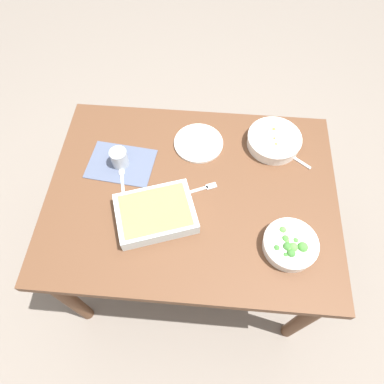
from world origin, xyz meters
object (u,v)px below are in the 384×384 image
at_px(baking_dish, 156,213).
at_px(side_plate, 199,143).
at_px(spoon_by_stew, 289,154).
at_px(stew_bowl, 274,140).
at_px(fork_on_table, 199,189).
at_px(drink_cup, 120,159).
at_px(spoon_spare, 122,180).
at_px(broccoli_bowl, 290,245).
at_px(spoon_by_broccoli, 278,241).

bearing_deg(baking_dish, side_plate, -110.30).
bearing_deg(side_plate, spoon_by_stew, 176.08).
relative_size(stew_bowl, baking_dish, 0.67).
bearing_deg(stew_bowl, fork_on_table, 40.27).
distance_m(drink_cup, fork_on_table, 0.37).
xyz_separation_m(spoon_by_stew, spoon_spare, (0.71, 0.19, 0.00)).
bearing_deg(broccoli_bowl, drink_cup, -25.03).
distance_m(stew_bowl, broccoli_bowl, 0.49).
height_order(side_plate, spoon_by_broccoli, side_plate).
xyz_separation_m(drink_cup, spoon_by_broccoli, (-0.67, 0.31, -0.03)).
bearing_deg(baking_dish, drink_cup, -52.30).
distance_m(side_plate, spoon_by_stew, 0.40).
bearing_deg(spoon_spare, baking_dish, 136.40).
bearing_deg(spoon_by_broccoli, fork_on_table, -32.67).
bearing_deg(side_plate, spoon_by_broccoli, 127.38).
height_order(side_plate, fork_on_table, side_plate).
bearing_deg(drink_cup, fork_on_table, 163.67).
height_order(spoon_by_stew, spoon_by_broccoli, same).
distance_m(broccoli_bowl, fork_on_table, 0.42).
height_order(drink_cup, spoon_by_stew, drink_cup).
xyz_separation_m(side_plate, spoon_by_stew, (-0.40, 0.03, -0.00)).
bearing_deg(drink_cup, spoon_by_stew, -171.42).
distance_m(baking_dish, spoon_by_broccoli, 0.48).
bearing_deg(drink_cup, baking_dish, 127.70).
height_order(baking_dish, spoon_spare, baking_dish).
height_order(baking_dish, drink_cup, drink_cup).
relative_size(stew_bowl, drink_cup, 2.82).
bearing_deg(drink_cup, broccoli_bowl, 154.97).
bearing_deg(spoon_by_broccoli, drink_cup, -24.64).
xyz_separation_m(broccoli_bowl, side_plate, (0.38, -0.47, -0.02)).
bearing_deg(baking_dish, spoon_spare, -43.60).
bearing_deg(side_plate, baking_dish, 69.70).
xyz_separation_m(drink_cup, spoon_spare, (-0.02, 0.08, -0.03)).
xyz_separation_m(spoon_spare, fork_on_table, (-0.33, 0.02, -0.00)).
relative_size(side_plate, spoon_spare, 1.26).
xyz_separation_m(broccoli_bowl, drink_cup, (0.70, -0.33, 0.01)).
distance_m(drink_cup, spoon_by_broccoli, 0.73).
distance_m(spoon_by_broccoli, spoon_spare, 0.68).
bearing_deg(stew_bowl, baking_dish, 40.45).
bearing_deg(spoon_spare, spoon_by_stew, -164.63).
relative_size(drink_cup, spoon_spare, 0.49).
bearing_deg(fork_on_table, baking_dish, 40.80).
bearing_deg(baking_dish, broccoli_bowl, 170.52).
height_order(drink_cup, spoon_spare, drink_cup).
bearing_deg(spoon_by_broccoli, spoon_spare, -18.93).
relative_size(side_plate, spoon_by_stew, 1.45).
height_order(broccoli_bowl, fork_on_table, broccoli_bowl).
relative_size(stew_bowl, spoon_by_broccoli, 1.49).
bearing_deg(fork_on_table, spoon_by_broccoli, 147.33).
distance_m(stew_bowl, spoon_spare, 0.69).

